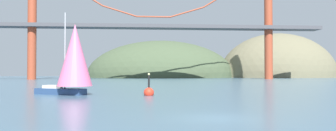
% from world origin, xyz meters
% --- Properties ---
extents(ground_plane, '(360.00, 360.00, 0.00)m').
position_xyz_m(ground_plane, '(0.00, 0.00, 0.00)').
color(ground_plane, '#426075').
extents(headland_right, '(55.28, 44.00, 41.39)m').
position_xyz_m(headland_right, '(60.00, 135.00, 0.00)').
color(headland_right, '#6B664C').
rests_on(headland_right, ground_plane).
extents(headland_center, '(68.14, 44.00, 33.66)m').
position_xyz_m(headland_center, '(5.00, 135.00, 0.00)').
color(headland_center, '#425138').
rests_on(headland_center, ground_plane).
extents(suspension_bridge, '(116.26, 6.00, 42.49)m').
position_xyz_m(suspension_bridge, '(0.00, 95.00, 19.46)').
color(suspension_bridge, '#A34228').
rests_on(suspension_bridge, ground_plane).
extents(sailboat_pink_spinnaker, '(7.35, 5.38, 9.13)m').
position_xyz_m(sailboat_pink_spinnaker, '(-11.46, 19.46, 4.12)').
color(sailboat_pink_spinnaker, navy).
rests_on(sailboat_pink_spinnaker, ground_plane).
extents(channel_buoy, '(1.10, 1.10, 2.64)m').
position_xyz_m(channel_buoy, '(-3.26, 17.82, 0.37)').
color(channel_buoy, red).
rests_on(channel_buoy, ground_plane).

